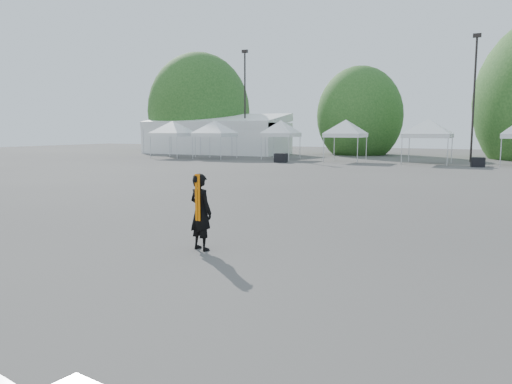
% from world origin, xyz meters
% --- Properties ---
extents(ground, '(120.00, 120.00, 0.00)m').
position_xyz_m(ground, '(0.00, 0.00, 0.00)').
color(ground, '#474442').
rests_on(ground, ground).
extents(marquee, '(15.00, 6.25, 4.23)m').
position_xyz_m(marquee, '(-22.00, 35.00, 1.97)').
color(marquee, white).
rests_on(marquee, ground).
extents(light_pole_west, '(0.60, 0.25, 10.30)m').
position_xyz_m(light_pole_west, '(-18.00, 34.00, 5.77)').
color(light_pole_west, black).
rests_on(light_pole_west, ground).
extents(light_pole_east, '(0.60, 0.25, 9.80)m').
position_xyz_m(light_pole_east, '(3.00, 32.00, 5.52)').
color(light_pole_east, black).
rests_on(light_pole_east, ground).
extents(tree_far_w, '(4.80, 4.80, 7.30)m').
position_xyz_m(tree_far_w, '(-26.00, 38.00, 4.54)').
color(tree_far_w, '#382314').
rests_on(tree_far_w, ground).
extents(tree_mid_w, '(4.16, 4.16, 6.33)m').
position_xyz_m(tree_mid_w, '(-8.00, 40.00, 3.93)').
color(tree_mid_w, '#382314').
rests_on(tree_mid_w, ground).
extents(tent_a, '(4.37, 4.37, 3.88)m').
position_xyz_m(tent_a, '(-21.75, 27.00, 3.06)').
color(tent_a, silver).
rests_on(tent_a, ground).
extents(tent_b, '(4.27, 4.27, 3.88)m').
position_xyz_m(tent_b, '(-17.45, 27.26, 3.06)').
color(tent_b, silver).
rests_on(tent_b, ground).
extents(tent_c, '(3.85, 3.85, 3.88)m').
position_xyz_m(tent_c, '(-11.87, 28.92, 3.06)').
color(tent_c, silver).
rests_on(tent_c, ground).
extents(tent_d, '(4.10, 4.10, 3.88)m').
position_xyz_m(tent_d, '(-6.05, 28.42, 3.06)').
color(tent_d, silver).
rests_on(tent_d, ground).
extents(tent_e, '(4.74, 4.74, 3.88)m').
position_xyz_m(tent_e, '(0.18, 28.52, 3.06)').
color(tent_e, silver).
rests_on(tent_e, ground).
extents(man, '(0.69, 0.55, 1.63)m').
position_xyz_m(man, '(-0.40, -1.67, 0.82)').
color(man, black).
rests_on(man, ground).
extents(crate_west, '(0.99, 0.80, 0.72)m').
position_xyz_m(crate_west, '(-10.19, 25.05, 0.36)').
color(crate_west, black).
rests_on(crate_west, ground).
extents(crate_mid, '(0.97, 0.82, 0.66)m').
position_xyz_m(crate_mid, '(3.75, 26.72, 0.33)').
color(crate_mid, black).
rests_on(crate_mid, ground).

